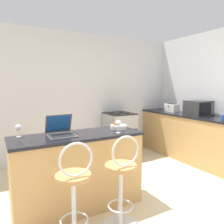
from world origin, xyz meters
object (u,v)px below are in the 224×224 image
(stove_range, at_px, (120,134))
(mug_blue, at_px, (223,117))
(bar_stool_far, at_px, (121,184))
(wine_glass_tall, at_px, (118,123))
(wine_glass_short, at_px, (18,128))
(laptop, at_px, (61,130))
(fruit_bowl, at_px, (118,126))
(bar_stool_near, at_px, (74,196))
(microwave, at_px, (198,108))
(toaster, at_px, (171,108))

(stove_range, relative_size, mug_blue, 9.65)
(bar_stool_far, height_order, wine_glass_tall, wine_glass_tall)
(wine_glass_tall, distance_m, wine_glass_short, 1.18)
(laptop, relative_size, fruit_bowl, 1.45)
(bar_stool_near, relative_size, mug_blue, 10.56)
(bar_stool_far, xyz_separation_m, microwave, (2.42, 1.05, 0.59))
(toaster, distance_m, wine_glass_tall, 2.53)
(bar_stool_near, bearing_deg, wine_glass_tall, 30.57)
(microwave, bearing_deg, wine_glass_short, -175.78)
(wine_glass_short, bearing_deg, wine_glass_tall, -18.14)
(stove_range, distance_m, wine_glass_short, 2.57)
(microwave, xyz_separation_m, mug_blue, (-0.14, -0.63, -0.10))
(microwave, relative_size, mug_blue, 4.54)
(microwave, xyz_separation_m, fruit_bowl, (-2.08, -0.40, -0.11))
(bar_stool_far, relative_size, toaster, 3.25)
(laptop, xyz_separation_m, stove_range, (1.69, 1.45, -0.53))
(wine_glass_short, bearing_deg, bar_stool_near, -64.62)
(stove_range, relative_size, wine_glass_short, 6.41)
(bar_stool_near, xyz_separation_m, bar_stool_far, (0.52, 0.00, 0.00))
(microwave, distance_m, mug_blue, 0.66)
(bar_stool_far, distance_m, wine_glass_tall, 0.75)
(bar_stool_far, distance_m, fruit_bowl, 0.88)
(bar_stool_far, bearing_deg, stove_range, 59.60)
(toaster, relative_size, stove_range, 0.34)
(microwave, xyz_separation_m, stove_range, (-1.18, 1.06, -0.61))
(laptop, distance_m, wine_glass_short, 0.48)
(bar_stool_near, distance_m, wine_glass_tall, 1.03)
(bar_stool_far, relative_size, laptop, 3.20)
(laptop, bearing_deg, toaster, 21.10)
(microwave, xyz_separation_m, wine_glass_short, (-3.32, -0.24, -0.04))
(mug_blue, xyz_separation_m, wine_glass_tall, (-2.06, 0.02, 0.07))
(bar_stool_near, height_order, fruit_bowl, fruit_bowl)
(bar_stool_near, distance_m, wine_glass_short, 1.05)
(bar_stool_near, height_order, wine_glass_tall, wine_glass_tall)
(bar_stool_near, height_order, wine_glass_short, wine_glass_short)
(bar_stool_far, height_order, mug_blue, mug_blue)
(fruit_bowl, bearing_deg, stove_range, 58.37)
(toaster, bearing_deg, stove_range, 162.42)
(toaster, bearing_deg, microwave, -86.91)
(wine_glass_tall, bearing_deg, wine_glass_short, 161.86)
(mug_blue, height_order, fruit_bowl, fruit_bowl)
(mug_blue, distance_m, wine_glass_tall, 2.06)
(microwave, distance_m, stove_range, 1.70)
(bar_stool_near, distance_m, bar_stool_far, 0.52)
(bar_stool_far, height_order, microwave, microwave)
(bar_stool_near, height_order, mug_blue, mug_blue)
(laptop, relative_size, mug_blue, 3.30)
(fruit_bowl, distance_m, wine_glass_short, 1.25)
(toaster, height_order, wine_glass_short, toaster)
(wine_glass_tall, bearing_deg, stove_range, 58.59)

